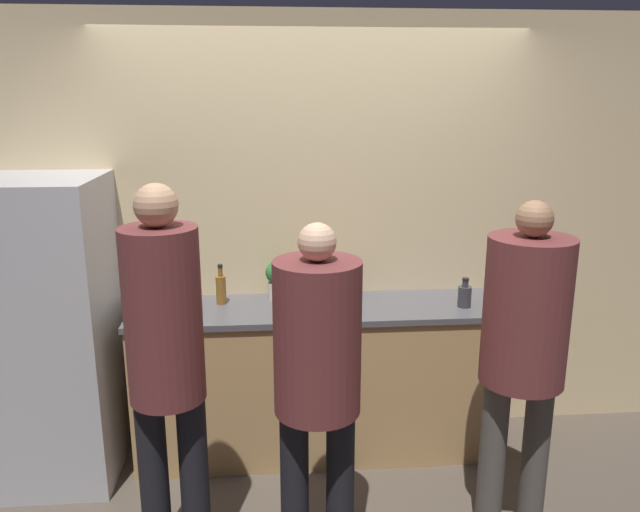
# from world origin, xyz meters

# --- Properties ---
(ground_plane) EXTENTS (14.00, 14.00, 0.00)m
(ground_plane) POSITION_xyz_m (0.00, 0.00, 0.00)
(ground_plane) COLOR #4C4238
(wall_back) EXTENTS (5.20, 0.06, 2.60)m
(wall_back) POSITION_xyz_m (0.00, 0.60, 1.30)
(wall_back) COLOR #D6BC8C
(wall_back) RESTS_ON ground_plane
(counter) EXTENTS (2.16, 0.58, 0.93)m
(counter) POSITION_xyz_m (0.00, 0.33, 0.47)
(counter) COLOR tan
(counter) RESTS_ON ground_plane
(refrigerator) EXTENTS (0.74, 0.74, 1.71)m
(refrigerator) POSITION_xyz_m (-1.53, 0.23, 0.85)
(refrigerator) COLOR #B7B7BC
(refrigerator) RESTS_ON ground_plane
(person_left) EXTENTS (0.32, 0.32, 1.79)m
(person_left) POSITION_xyz_m (-0.72, -0.63, 1.05)
(person_left) COLOR black
(person_left) RESTS_ON ground_plane
(person_center) EXTENTS (0.38, 0.38, 1.62)m
(person_center) POSITION_xyz_m (-0.08, -0.64, 0.98)
(person_center) COLOR black
(person_center) RESTS_ON ground_plane
(person_right) EXTENTS (0.40, 0.40, 1.68)m
(person_right) POSITION_xyz_m (0.91, -0.49, 1.03)
(person_right) COLOR #4C4742
(person_right) RESTS_ON ground_plane
(fruit_bowl) EXTENTS (0.34, 0.34, 0.13)m
(fruit_bowl) POSITION_xyz_m (0.03, 0.30, 0.98)
(fruit_bowl) COLOR brown
(fruit_bowl) RESTS_ON counter
(utensil_crock) EXTENTS (0.11, 0.11, 0.26)m
(utensil_crock) POSITION_xyz_m (0.21, 0.48, 1.00)
(utensil_crock) COLOR #3D424C
(utensil_crock) RESTS_ON counter
(bottle_amber) EXTENTS (0.06, 0.06, 0.24)m
(bottle_amber) POSITION_xyz_m (-0.56, 0.40, 1.02)
(bottle_amber) COLOR brown
(bottle_amber) RESTS_ON counter
(bottle_dark) EXTENTS (0.08, 0.08, 0.17)m
(bottle_dark) POSITION_xyz_m (0.85, 0.23, 1.00)
(bottle_dark) COLOR #333338
(bottle_dark) RESTS_ON counter
(cup_blue) EXTENTS (0.09, 0.09, 0.09)m
(cup_blue) POSITION_xyz_m (-0.88, 0.20, 0.98)
(cup_blue) COLOR #335184
(cup_blue) RESTS_ON counter
(cup_black) EXTENTS (0.08, 0.08, 0.10)m
(cup_black) POSITION_xyz_m (-0.81, 0.46, 0.98)
(cup_black) COLOR #28282D
(cup_black) RESTS_ON counter
(potted_plant) EXTENTS (0.15, 0.15, 0.24)m
(potted_plant) POSITION_xyz_m (-0.23, 0.46, 1.06)
(potted_plant) COLOR beige
(potted_plant) RESTS_ON counter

